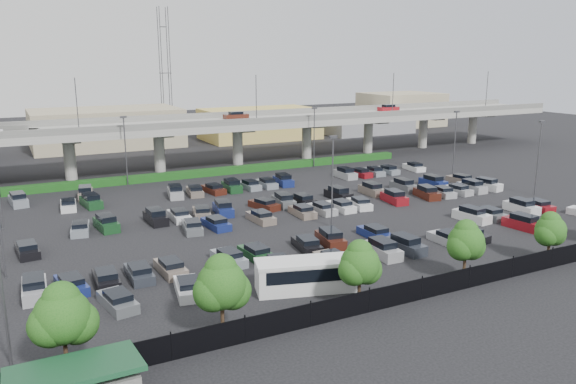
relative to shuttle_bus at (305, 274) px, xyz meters
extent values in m
plane|color=black|center=(11.21, 22.20, -1.42)|extent=(280.00, 280.00, 0.00)
cube|color=gray|center=(11.21, 54.20, 5.83)|extent=(150.00, 13.00, 1.10)
cube|color=#5F5F5A|center=(11.21, 47.95, 6.88)|extent=(150.00, 0.50, 1.00)
cube|color=#5F5F5A|center=(11.21, 60.45, 6.88)|extent=(150.00, 0.50, 1.00)
cylinder|color=gray|center=(-11.79, 54.20, 1.93)|extent=(1.80, 1.80, 6.70)
cube|color=#5F5F5A|center=(-11.79, 54.20, 5.08)|extent=(2.60, 9.75, 0.50)
cylinder|color=gray|center=(2.21, 54.20, 1.93)|extent=(1.80, 1.80, 6.70)
cube|color=#5F5F5A|center=(2.21, 54.20, 5.08)|extent=(2.60, 9.75, 0.50)
cylinder|color=gray|center=(16.21, 54.20, 1.93)|extent=(1.80, 1.80, 6.70)
cube|color=#5F5F5A|center=(16.21, 54.20, 5.08)|extent=(2.60, 9.75, 0.50)
cylinder|color=gray|center=(30.21, 54.20, 1.93)|extent=(1.80, 1.80, 6.70)
cube|color=#5F5F5A|center=(30.21, 54.20, 5.08)|extent=(2.60, 9.75, 0.50)
cylinder|color=gray|center=(44.21, 54.20, 1.93)|extent=(1.80, 1.80, 6.70)
cube|color=#5F5F5A|center=(44.21, 54.20, 5.08)|extent=(2.60, 9.75, 0.50)
cylinder|color=gray|center=(58.21, 54.20, 1.93)|extent=(1.80, 1.80, 6.70)
cube|color=#5F5F5A|center=(58.21, 54.20, 5.08)|extent=(2.60, 9.75, 0.50)
cylinder|color=gray|center=(72.21, 54.20, 1.93)|extent=(1.80, 1.80, 6.70)
cube|color=#5F5F5A|center=(72.21, 54.20, 5.08)|extent=(2.60, 9.75, 0.50)
cube|color=#481D13|center=(17.21, 57.20, 6.79)|extent=(4.40, 1.82, 0.82)
cube|color=black|center=(17.21, 57.20, 7.42)|extent=(2.30, 1.60, 0.50)
cube|color=maroon|center=(51.21, 57.20, 6.79)|extent=(4.40, 1.82, 0.82)
cube|color=black|center=(51.21, 57.20, 7.42)|extent=(2.30, 1.60, 0.50)
cylinder|color=#45454A|center=(-10.79, 48.10, 10.38)|extent=(0.14, 0.14, 8.00)
cylinder|color=#45454A|center=(17.21, 48.10, 10.38)|extent=(0.14, 0.14, 8.00)
cylinder|color=#45454A|center=(45.21, 48.10, 10.38)|extent=(0.14, 0.14, 8.00)
cylinder|color=#45454A|center=(69.21, 48.10, 10.38)|extent=(0.14, 0.14, 8.00)
cube|color=#164313|center=(11.21, 47.20, -0.87)|extent=(66.00, 1.60, 1.10)
cube|color=black|center=(11.21, -5.80, -0.52)|extent=(70.00, 0.06, 1.80)
cylinder|color=black|center=(-17.79, -5.80, -0.42)|extent=(0.10, 0.10, 2.00)
cylinder|color=black|center=(-12.79, -5.80, -0.42)|extent=(0.10, 0.10, 2.00)
cylinder|color=black|center=(-7.79, -5.80, -0.42)|extent=(0.10, 0.10, 2.00)
cylinder|color=black|center=(-2.79, -5.80, -0.42)|extent=(0.10, 0.10, 2.00)
cylinder|color=black|center=(2.21, -5.80, -0.42)|extent=(0.10, 0.10, 2.00)
cylinder|color=black|center=(7.21, -5.80, -0.42)|extent=(0.10, 0.10, 2.00)
cylinder|color=black|center=(12.21, -5.80, -0.42)|extent=(0.10, 0.10, 2.00)
cylinder|color=black|center=(17.21, -5.80, -0.42)|extent=(0.10, 0.10, 2.00)
cylinder|color=black|center=(22.21, -5.80, -0.42)|extent=(0.10, 0.10, 2.00)
cylinder|color=#332316|center=(-18.79, -4.37, -0.34)|extent=(0.26, 0.26, 2.17)
sphere|color=#194B14|center=(-18.79, -4.37, 2.32)|extent=(3.37, 3.37, 3.37)
sphere|color=#194B14|center=(-18.00, -4.27, 1.71)|extent=(2.65, 2.65, 2.65)
sphere|color=#194B14|center=(-19.45, -4.45, 1.95)|extent=(2.65, 2.65, 2.65)
sphere|color=#194B14|center=(-18.75, -4.25, 3.28)|extent=(2.29, 2.29, 2.29)
cylinder|color=#332316|center=(-8.79, -4.25, -0.33)|extent=(0.26, 0.26, 2.18)
sphere|color=#194B14|center=(-8.79, -4.25, 2.34)|extent=(3.39, 3.39, 3.39)
sphere|color=#194B14|center=(-8.00, -4.15, 1.73)|extent=(2.67, 2.67, 2.67)
sphere|color=#194B14|center=(-9.45, -4.33, 1.97)|extent=(2.67, 2.67, 2.67)
sphere|color=#194B14|center=(-8.75, -4.13, 3.31)|extent=(2.30, 2.30, 2.30)
cylinder|color=#332316|center=(2.21, -4.47, -0.44)|extent=(0.26, 0.26, 1.96)
sphere|color=#194B14|center=(2.21, -4.47, 1.95)|extent=(3.04, 3.04, 3.04)
sphere|color=#194B14|center=(2.92, -4.37, 1.40)|extent=(2.39, 2.39, 2.39)
sphere|color=#194B14|center=(1.61, -4.55, 1.62)|extent=(2.39, 2.39, 2.39)
sphere|color=#194B14|center=(2.25, -4.35, 2.82)|extent=(2.06, 2.06, 2.06)
cylinder|color=#332316|center=(13.21, -4.18, -0.43)|extent=(0.26, 0.26, 1.97)
sphere|color=#194B14|center=(13.21, -4.18, 1.97)|extent=(3.07, 3.07, 3.07)
sphere|color=#194B14|center=(13.92, -4.08, 1.43)|extent=(2.41, 2.41, 2.41)
sphere|color=#194B14|center=(12.61, -4.26, 1.65)|extent=(2.41, 2.41, 2.41)
sphere|color=#194B14|center=(13.25, -4.06, 2.85)|extent=(2.08, 2.08, 2.08)
cylinder|color=#332316|center=(23.21, -4.61, -0.52)|extent=(0.26, 0.26, 1.80)
sphere|color=#194B14|center=(23.21, -4.61, 1.67)|extent=(2.79, 2.79, 2.79)
sphere|color=#194B14|center=(23.86, -4.51, 1.17)|extent=(2.19, 2.19, 2.19)
sphere|color=#194B14|center=(22.66, -4.69, 1.37)|extent=(2.19, 2.19, 2.19)
sphere|color=#194B14|center=(23.25, -4.49, 2.47)|extent=(1.89, 1.89, 1.89)
cube|color=#103A21|center=(-18.79, -8.80, 1.23)|extent=(6.80, 4.59, 1.00)
cube|color=white|center=(0.00, 0.00, -0.25)|extent=(8.43, 4.79, 2.33)
cube|color=black|center=(0.00, 0.00, 0.30)|extent=(7.38, 4.55, 1.06)
cube|color=white|center=(0.00, 0.00, 1.05)|extent=(8.57, 4.93, 0.28)
cube|color=#5B5F63|center=(-14.29, 3.70, -1.01)|extent=(2.54, 4.64, 0.82)
cube|color=black|center=(-14.29, 3.51, -0.38)|extent=(1.97, 2.54, 0.50)
cube|color=white|center=(-8.79, 3.70, -1.01)|extent=(2.53, 4.64, 0.82)
cube|color=black|center=(-8.79, 3.51, -0.38)|extent=(1.97, 2.54, 0.50)
cube|color=slate|center=(-0.54, 3.70, -0.90)|extent=(2.56, 4.65, 1.05)
cube|color=black|center=(-0.54, 3.70, -0.08)|extent=(2.03, 2.84, 0.65)
cube|color=slate|center=(4.96, 3.70, -1.01)|extent=(1.98, 4.46, 0.82)
cube|color=black|center=(4.96, 3.50, -0.38)|extent=(1.68, 2.36, 0.50)
cube|color=#A6A6AA|center=(10.46, 3.70, -0.90)|extent=(1.94, 4.45, 1.05)
cube|color=black|center=(10.46, 3.70, -0.08)|extent=(1.67, 2.64, 0.65)
cube|color=#2C3039|center=(13.21, 3.70, -0.90)|extent=(2.17, 4.53, 1.05)
cube|color=black|center=(13.21, 3.70, -0.08)|extent=(1.81, 2.72, 0.65)
cube|color=#A6A6AA|center=(18.71, 3.70, -1.01)|extent=(1.92, 4.44, 0.82)
cube|color=black|center=(18.71, 3.50, -0.38)|extent=(1.65, 2.33, 0.50)
cube|color=black|center=(21.46, 3.70, -1.01)|extent=(2.55, 4.65, 0.82)
cube|color=black|center=(21.46, 3.51, -0.38)|extent=(1.97, 2.54, 0.50)
cube|color=maroon|center=(29.71, 3.70, -0.90)|extent=(2.34, 4.59, 1.05)
cube|color=black|center=(29.71, 3.70, -0.08)|extent=(1.90, 2.77, 0.65)
cube|color=#A6A6AA|center=(-19.79, 8.70, -0.90)|extent=(2.01, 4.48, 1.05)
cube|color=black|center=(-19.79, 8.70, -0.08)|extent=(1.71, 2.67, 0.65)
cube|color=navy|center=(-17.04, 8.70, -1.01)|extent=(2.41, 4.61, 0.82)
cube|color=black|center=(-17.04, 8.51, -0.38)|extent=(1.90, 2.50, 0.50)
cube|color=black|center=(-14.29, 8.70, -1.01)|extent=(1.93, 4.44, 0.82)
cube|color=black|center=(-14.29, 8.50, -0.38)|extent=(1.66, 2.34, 0.50)
cube|color=#2C3039|center=(-11.54, 8.70, -1.01)|extent=(1.84, 4.41, 0.82)
cube|color=black|center=(-11.54, 8.50, -0.38)|extent=(1.61, 2.31, 0.50)
cube|color=slate|center=(-8.79, 8.70, -1.01)|extent=(2.05, 4.49, 0.82)
cube|color=black|center=(-8.79, 8.50, -0.38)|extent=(1.72, 2.38, 0.50)
cube|color=gray|center=(-3.29, 8.70, -1.01)|extent=(2.24, 4.56, 0.82)
cube|color=black|center=(-3.29, 8.50, -0.38)|extent=(1.82, 2.45, 0.50)
cube|color=#194621|center=(-0.54, 8.70, -1.01)|extent=(2.19, 4.54, 0.82)
cube|color=black|center=(-0.54, 8.50, -0.38)|extent=(1.79, 2.43, 0.50)
cube|color=black|center=(4.96, 8.70, -1.01)|extent=(2.39, 4.60, 0.82)
cube|color=black|center=(4.96, 8.51, -0.38)|extent=(1.89, 2.49, 0.50)
cube|color=#481D13|center=(7.71, 8.70, -0.90)|extent=(2.51, 4.64, 1.05)
cube|color=black|center=(7.71, 8.70, -0.08)|extent=(2.01, 2.83, 0.65)
cube|color=navy|center=(13.21, 8.70, -1.01)|extent=(1.86, 4.42, 0.82)
cube|color=black|center=(13.21, 8.50, -0.38)|extent=(1.62, 2.32, 0.50)
cube|color=white|center=(26.96, 8.70, -0.90)|extent=(2.29, 4.57, 1.05)
cube|color=black|center=(26.96, 8.70, -0.08)|extent=(1.88, 2.76, 0.65)
cube|color=#5B5F63|center=(29.71, 8.70, -1.01)|extent=(2.02, 4.48, 0.82)
cube|color=black|center=(29.71, 8.50, -0.38)|extent=(1.71, 2.37, 0.50)
cube|color=white|center=(35.21, 8.70, -0.90)|extent=(1.95, 4.45, 1.05)
cube|color=black|center=(35.21, 8.70, -0.08)|extent=(1.68, 2.65, 0.65)
cube|color=maroon|center=(37.96, 8.70, -1.01)|extent=(2.24, 4.56, 0.82)
cube|color=black|center=(37.96, 8.50, -0.38)|extent=(1.82, 2.45, 0.50)
cube|color=black|center=(-19.79, 19.70, -1.01)|extent=(2.18, 4.54, 0.82)
cube|color=black|center=(-19.79, 19.50, -0.38)|extent=(1.79, 2.43, 0.50)
cube|color=#5B5F63|center=(-3.29, 19.70, -1.01)|extent=(2.51, 4.64, 0.82)
cube|color=black|center=(-3.29, 19.51, -0.38)|extent=(1.95, 2.53, 0.50)
cube|color=navy|center=(-0.54, 19.70, -1.01)|extent=(2.26, 4.56, 0.82)
cube|color=black|center=(-0.54, 19.50, -0.38)|extent=(1.83, 2.45, 0.50)
cube|color=slate|center=(4.96, 19.70, -1.01)|extent=(2.10, 4.51, 0.82)
cube|color=black|center=(4.96, 19.50, -0.38)|extent=(1.75, 2.40, 0.50)
cube|color=slate|center=(10.46, 19.70, -1.01)|extent=(1.94, 4.45, 0.82)
cube|color=black|center=(10.46, 19.50, -0.38)|extent=(1.67, 2.34, 0.50)
cube|color=#A6A6AA|center=(13.21, 19.70, -1.01)|extent=(2.05, 4.49, 0.82)
cube|color=black|center=(13.21, 19.50, -0.38)|extent=(1.72, 2.38, 0.50)
cube|color=white|center=(15.96, 19.70, -1.01)|extent=(1.89, 4.43, 0.82)
cube|color=black|center=(15.96, 19.50, -0.38)|extent=(1.64, 2.33, 0.50)
cube|color=white|center=(18.71, 19.70, -1.01)|extent=(2.56, 4.65, 0.82)
cube|color=black|center=(18.71, 19.51, -0.38)|extent=(1.98, 2.54, 0.50)
cube|color=maroon|center=(24.21, 19.70, -0.90)|extent=(2.37, 4.60, 1.05)
cube|color=black|center=(24.21, 19.70, -0.08)|extent=(1.92, 2.78, 0.65)
cube|color=#481D13|center=(29.71, 19.70, -0.90)|extent=(2.57, 4.65, 1.05)
cube|color=black|center=(29.71, 19.70, -0.08)|extent=(2.04, 2.84, 0.65)
cube|color=#A6A6AA|center=(32.46, 19.70, -1.01)|extent=(2.45, 4.62, 0.82)
cube|color=black|center=(32.46, 19.51, -0.38)|extent=(1.93, 2.51, 0.50)
cube|color=#A6A6AA|center=(35.21, 19.70, -1.01)|extent=(2.11, 4.51, 0.82)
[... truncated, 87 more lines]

